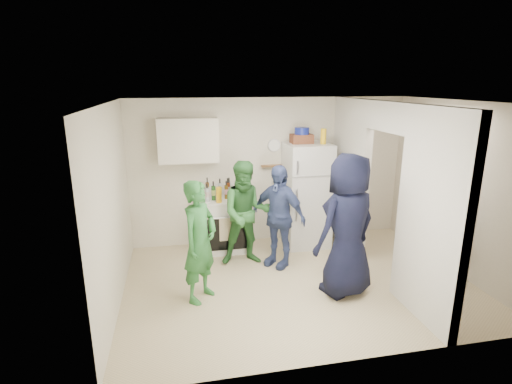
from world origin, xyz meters
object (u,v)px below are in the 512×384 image
person_green_left (200,242)px  stove (225,224)px  fridge (306,195)px  yellow_cup_stack_top (323,136)px  person_navy (348,226)px  person_nook (433,214)px  person_denim (278,216)px  wicker_basket (302,139)px  blue_bowl (302,131)px  person_green_center (247,213)px

person_green_left → stove: bearing=20.1°
fridge → yellow_cup_stack_top: 1.04m
fridge → person_navy: (-0.02, -1.72, 0.07)m
stove → person_green_left: (-0.51, -1.53, 0.34)m
yellow_cup_stack_top → person_nook: yellow_cup_stack_top is taller
person_denim → wicker_basket: bearing=101.0°
stove → person_green_left: 1.65m
stove → blue_bowl: size_ratio=3.75×
yellow_cup_stack_top → fridge: bearing=155.6°
person_green_left → blue_bowl: bearing=-10.8°
blue_bowl → wicker_basket: bearing=0.0°
person_green_left → person_nook: (3.47, 0.25, 0.05)m
blue_bowl → yellow_cup_stack_top: size_ratio=0.96×
blue_bowl → person_denim: bearing=-127.1°
blue_bowl → person_navy: (0.08, -1.77, -1.02)m
yellow_cup_stack_top → person_navy: (-0.24, -1.62, -0.94)m
person_navy → person_nook: 1.65m
blue_bowl → person_denim: (-0.58, -0.77, -1.18)m
fridge → person_green_center: 1.27m
person_green_center → stove: bearing=117.0°
stove → fridge: fridge is taller
person_green_left → person_nook: size_ratio=0.94×
person_green_left → person_navy: bearing=-58.1°
blue_bowl → person_green_center: blue_bowl is taller
yellow_cup_stack_top → wicker_basket: bearing=154.9°
blue_bowl → person_nook: (1.66, -1.30, -1.13)m
stove → person_denim: (0.71, -0.75, 0.34)m
fridge → person_nook: bearing=-38.8°
person_denim → person_nook: bearing=34.9°
wicker_basket → person_green_left: size_ratio=0.22×
stove → wicker_basket: size_ratio=2.57×
yellow_cup_stack_top → person_nook: size_ratio=0.15×
blue_bowl → person_nook: 2.39m
stove → fridge: (1.40, -0.03, 0.43)m
stove → blue_bowl: bearing=0.9°
yellow_cup_stack_top → person_green_left: yellow_cup_stack_top is taller
stove → fridge: 1.46m
yellow_cup_stack_top → person_green_left: bearing=-146.7°
stove → fridge: bearing=-1.2°
fridge → person_green_center: bearing=-153.9°
yellow_cup_stack_top → person_nook: 2.05m
blue_bowl → yellow_cup_stack_top: bearing=-25.1°
wicker_basket → person_green_left: (-1.81, -1.55, -1.05)m
wicker_basket → person_green_center: 1.58m
person_green_left → person_denim: bearing=-19.0°
yellow_cup_stack_top → person_navy: 1.89m
blue_bowl → person_denim: 1.53m
stove → person_green_center: size_ratio=0.56×
stove → blue_bowl: 2.00m
wicker_basket → person_navy: 1.99m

